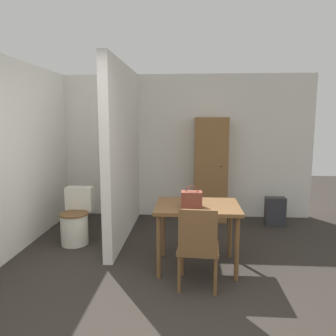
{
  "coord_description": "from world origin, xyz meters",
  "views": [
    {
      "loc": [
        0.31,
        -2.21,
        1.74
      ],
      "look_at": [
        0.04,
        1.69,
        1.15
      ],
      "focal_mm": 35.0,
      "sensor_mm": 36.0,
      "label": 1
    }
  ],
  "objects_px": {
    "toilet": "(76,220)",
    "dining_table": "(197,213)",
    "handbag": "(192,199)",
    "space_heater": "(275,211)",
    "wooden_chair": "(198,245)",
    "wooden_cabinet": "(211,170)"
  },
  "relations": [
    {
      "from": "toilet",
      "to": "handbag",
      "type": "height_order",
      "value": "handbag"
    },
    {
      "from": "wooden_chair",
      "to": "toilet",
      "type": "bearing_deg",
      "value": 148.86
    },
    {
      "from": "toilet",
      "to": "dining_table",
      "type": "bearing_deg",
      "value": -21.77
    },
    {
      "from": "wooden_chair",
      "to": "toilet",
      "type": "relative_size",
      "value": 1.15
    },
    {
      "from": "space_heater",
      "to": "toilet",
      "type": "bearing_deg",
      "value": -162.47
    },
    {
      "from": "wooden_chair",
      "to": "space_heater",
      "type": "bearing_deg",
      "value": 62.04
    },
    {
      "from": "toilet",
      "to": "wooden_cabinet",
      "type": "height_order",
      "value": "wooden_cabinet"
    },
    {
      "from": "handbag",
      "to": "wooden_cabinet",
      "type": "xyz_separation_m",
      "value": [
        0.33,
        1.97,
        0.03
      ]
    },
    {
      "from": "space_heater",
      "to": "wooden_chair",
      "type": "bearing_deg",
      "value": -121.68
    },
    {
      "from": "dining_table",
      "to": "wooden_cabinet",
      "type": "height_order",
      "value": "wooden_cabinet"
    },
    {
      "from": "dining_table",
      "to": "toilet",
      "type": "height_order",
      "value": "toilet"
    },
    {
      "from": "toilet",
      "to": "space_heater",
      "type": "xyz_separation_m",
      "value": [
        3.0,
        0.95,
        -0.09
      ]
    },
    {
      "from": "dining_table",
      "to": "handbag",
      "type": "relative_size",
      "value": 3.86
    },
    {
      "from": "toilet",
      "to": "wooden_cabinet",
      "type": "relative_size",
      "value": 0.43
    },
    {
      "from": "dining_table",
      "to": "handbag",
      "type": "bearing_deg",
      "value": -122.52
    },
    {
      "from": "wooden_chair",
      "to": "space_heater",
      "type": "height_order",
      "value": "wooden_chair"
    },
    {
      "from": "toilet",
      "to": "handbag",
      "type": "distance_m",
      "value": 1.88
    },
    {
      "from": "wooden_cabinet",
      "to": "space_heater",
      "type": "height_order",
      "value": "wooden_cabinet"
    },
    {
      "from": "toilet",
      "to": "wooden_chair",
      "type": "bearing_deg",
      "value": -34.86
    },
    {
      "from": "dining_table",
      "to": "space_heater",
      "type": "bearing_deg",
      "value": 51.07
    },
    {
      "from": "wooden_cabinet",
      "to": "dining_table",
      "type": "bearing_deg",
      "value": -98.0
    },
    {
      "from": "handbag",
      "to": "space_heater",
      "type": "distance_m",
      "value": 2.3
    }
  ]
}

